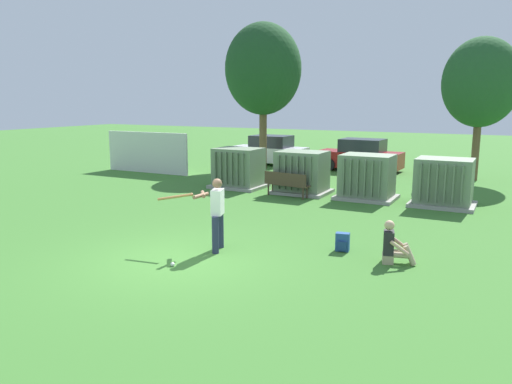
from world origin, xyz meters
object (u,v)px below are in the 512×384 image
object	(u,v)px
backpack	(342,242)
parked_car_left_of_center	(360,156)
park_bench	(286,183)
transformer_west	(238,168)
parked_car_leftmost	(269,151)
transformer_east	(444,183)
transformer_mid_east	(367,177)
transformer_mid_west	(302,173)
seated_spectator	(393,246)
batter	(215,210)
sports_ball	(173,264)

from	to	relation	value
backpack	parked_car_left_of_center	world-z (taller)	parked_car_left_of_center
parked_car_left_of_center	park_bench	bearing A→B (deg)	-93.18
transformer_west	parked_car_leftmost	world-z (taller)	same
transformer_east	transformer_mid_east	bearing A→B (deg)	179.92
transformer_mid_west	park_bench	xyz separation A→B (m)	(-0.21, -0.98, -0.25)
transformer_mid_west	park_bench	bearing A→B (deg)	-102.26
transformer_west	park_bench	world-z (taller)	transformer_west
transformer_mid_west	seated_spectator	distance (m)	8.49
transformer_mid_west	batter	world-z (taller)	batter
transformer_mid_west	parked_car_leftmost	world-z (taller)	same
transformer_mid_west	parked_car_leftmost	size ratio (longest dim) A/B	0.50
transformer_west	transformer_mid_west	size ratio (longest dim) A/B	1.00
transformer_mid_east	parked_car_left_of_center	world-z (taller)	same
transformer_mid_east	transformer_east	xyz separation A→B (m)	(2.63, -0.00, 0.00)
batter	backpack	xyz separation A→B (m)	(2.71, 1.35, -0.76)
transformer_mid_east	parked_car_leftmost	bearing A→B (deg)	136.01
transformer_mid_east	sports_ball	size ratio (longest dim) A/B	23.33
transformer_mid_west	park_bench	distance (m)	1.04
backpack	transformer_mid_east	bearing A→B (deg)	100.55
transformer_west	parked_car_leftmost	distance (m)	7.56
parked_car_leftmost	park_bench	bearing A→B (deg)	-60.10
sports_ball	park_bench	bearing A→B (deg)	97.21
sports_ball	parked_car_left_of_center	bearing A→B (deg)	92.09
parked_car_left_of_center	batter	bearing A→B (deg)	-86.96
sports_ball	parked_car_leftmost	size ratio (longest dim) A/B	0.02
transformer_mid_east	parked_car_left_of_center	bearing A→B (deg)	107.85
park_bench	sports_ball	world-z (taller)	park_bench
transformer_mid_east	park_bench	xyz separation A→B (m)	(-2.74, -1.00, -0.25)
park_bench	parked_car_left_of_center	distance (m)	8.13
sports_ball	parked_car_left_of_center	size ratio (longest dim) A/B	0.02
seated_spectator	parked_car_left_of_center	xyz separation A→B (m)	(-4.76, 13.97, 0.38)
transformer_mid_east	batter	size ratio (longest dim) A/B	1.21
park_bench	parked_car_leftmost	distance (m)	9.46
transformer_west	transformer_east	size ratio (longest dim) A/B	1.00
transformer_east	sports_ball	world-z (taller)	transformer_east
transformer_mid_west	backpack	distance (m)	7.53
transformer_mid_east	backpack	world-z (taller)	transformer_mid_east
transformer_mid_east	park_bench	bearing A→B (deg)	-159.85
transformer_mid_east	park_bench	world-z (taller)	transformer_mid_east
park_bench	parked_car_leftmost	world-z (taller)	parked_car_leftmost
sports_ball	parked_car_leftmost	xyz separation A→B (m)	(-5.77, 16.51, 0.71)
transformer_east	batter	xyz separation A→B (m)	(-4.12, -7.87, 0.19)
park_bench	seated_spectator	distance (m)	7.85
transformer_east	batter	world-z (taller)	batter
transformer_mid_west	transformer_east	xyz separation A→B (m)	(5.15, 0.02, 0.00)
seated_spectator	parked_car_leftmost	bearing A→B (deg)	125.22
transformer_mid_west	park_bench	world-z (taller)	transformer_mid_west
parked_car_leftmost	transformer_mid_west	bearing A→B (deg)	-55.66
park_bench	sports_ball	bearing A→B (deg)	-82.79
park_bench	sports_ball	xyz separation A→B (m)	(1.05, -8.31, -0.49)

